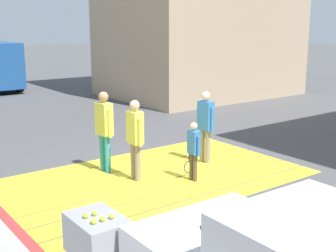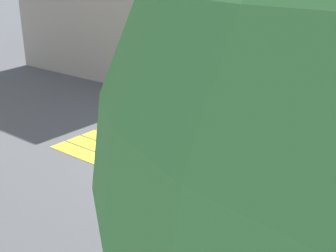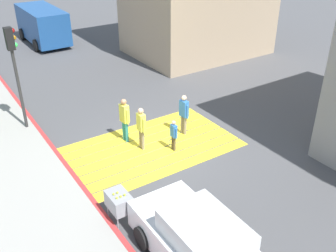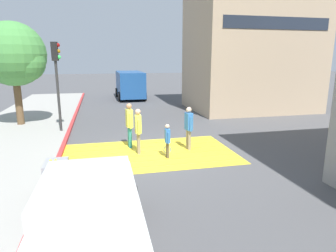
% 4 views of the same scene
% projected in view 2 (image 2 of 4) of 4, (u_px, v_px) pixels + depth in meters
% --- Properties ---
extents(ground_plane, '(120.00, 120.00, 0.00)m').
position_uv_depth(ground_plane, '(187.00, 155.00, 11.14)').
color(ground_plane, '#4C4C4F').
extents(crosswalk_stripes, '(6.40, 3.80, 0.01)m').
position_uv_depth(crosswalk_stripes, '(187.00, 155.00, 11.14)').
color(crosswalk_stripes, yellow).
rests_on(crosswalk_stripes, ground).
extents(curb_painted, '(0.16, 40.00, 0.13)m').
position_uv_depth(curb_painted, '(310.00, 191.00, 9.22)').
color(curb_painted, '#BC3333').
rests_on(curb_painted, ground).
extents(traffic_light_corner, '(0.39, 0.28, 4.24)m').
position_uv_depth(traffic_light_corner, '(233.00, 109.00, 5.01)').
color(traffic_light_corner, '#2D2D2D').
rests_on(traffic_light_corner, ground).
extents(pedestrian_adult_lead, '(0.23, 0.50, 1.71)m').
position_uv_depth(pedestrian_adult_lead, '(198.00, 123.00, 10.48)').
color(pedestrian_adult_lead, gray).
rests_on(pedestrian_adult_lead, ground).
extents(pedestrian_adult_trailing, '(0.26, 0.50, 1.70)m').
position_uv_depth(pedestrian_adult_trailing, '(136.00, 108.00, 11.59)').
color(pedestrian_adult_trailing, gray).
rests_on(pedestrian_adult_trailing, ground).
extents(pedestrian_adult_side, '(0.27, 0.52, 1.80)m').
position_uv_depth(pedestrian_adult_side, '(184.00, 134.00, 9.69)').
color(pedestrian_adult_side, teal).
rests_on(pedestrian_adult_side, ground).
extents(pedestrian_child_with_racket, '(0.28, 0.38, 1.25)m').
position_uv_depth(pedestrian_child_with_racket, '(184.00, 119.00, 11.68)').
color(pedestrian_child_with_racket, brown).
rests_on(pedestrian_child_with_racket, ground).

